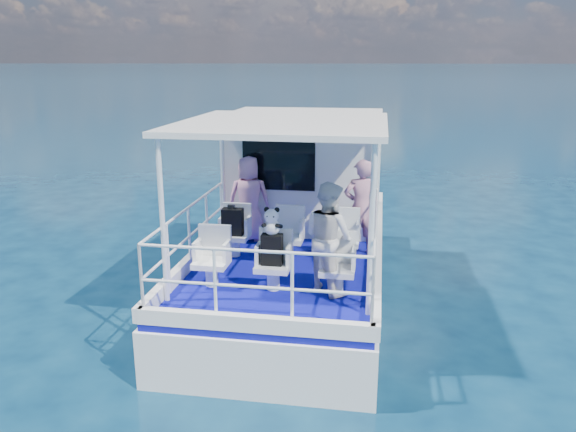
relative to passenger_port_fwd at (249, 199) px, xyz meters
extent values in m
plane|color=#072239|center=(0.85, -1.06, -1.67)|extent=(2000.00, 2000.00, 0.00)
cube|color=white|center=(0.85, -0.06, -1.67)|extent=(3.00, 7.00, 1.60)
cube|color=#090980|center=(0.85, -0.06, -0.82)|extent=(2.90, 6.90, 0.10)
cube|color=white|center=(0.85, 1.24, 0.33)|extent=(2.85, 2.00, 2.20)
cube|color=white|center=(0.85, -1.26, 1.47)|extent=(3.00, 3.20, 0.08)
cylinder|color=white|center=(-0.50, -2.76, 0.33)|extent=(0.07, 0.07, 2.20)
cylinder|color=white|center=(2.20, -2.76, 0.33)|extent=(0.07, 0.07, 2.20)
cylinder|color=white|center=(-0.50, 0.14, 0.33)|extent=(0.07, 0.07, 2.20)
cylinder|color=white|center=(2.20, 0.14, 0.33)|extent=(0.07, 0.07, 2.20)
cube|color=white|center=(-0.05, -0.86, -0.58)|extent=(0.48, 0.46, 0.38)
cube|color=white|center=(0.85, -0.86, -0.58)|extent=(0.48, 0.46, 0.38)
cube|color=white|center=(1.75, -0.86, -0.58)|extent=(0.48, 0.46, 0.38)
cube|color=white|center=(-0.05, -2.16, -0.58)|extent=(0.48, 0.46, 0.38)
cube|color=white|center=(0.85, -2.16, -0.58)|extent=(0.48, 0.46, 0.38)
cube|color=white|center=(1.75, -2.16, -0.58)|extent=(0.48, 0.46, 0.38)
imported|color=pink|center=(0.00, 0.00, 0.00)|extent=(0.64, 0.51, 1.53)
imported|color=#C57F98|center=(1.99, -0.38, 0.03)|extent=(0.66, 0.52, 1.60)
imported|color=silver|center=(1.61, -2.07, 0.02)|extent=(0.96, 0.95, 1.56)
cube|color=black|center=(-0.06, -0.91, -0.17)|extent=(0.34, 0.19, 0.44)
cube|color=black|center=(0.83, -2.17, -0.17)|extent=(0.29, 0.16, 0.44)
cube|color=black|center=(-0.08, -0.92, 0.09)|extent=(0.11, 0.07, 0.07)
camera|label=1|loc=(2.26, -9.42, 2.36)|focal=35.00mm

